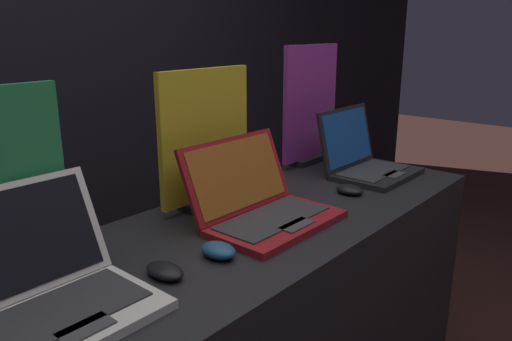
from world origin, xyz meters
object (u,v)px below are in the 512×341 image
at_px(promo_stand_middle, 206,142).
at_px(laptop_back, 365,159).
at_px(mouse_front, 165,271).
at_px(promo_stand_back, 310,108).
at_px(mouse_middle, 218,250).
at_px(laptop_front, 46,287).
at_px(mouse_back, 350,190).
at_px(laptop_middle, 261,203).

distance_m(promo_stand_middle, laptop_back, 0.67).
bearing_deg(mouse_front, promo_stand_back, 17.38).
distance_m(mouse_middle, promo_stand_middle, 0.42).
height_order(laptop_front, mouse_back, laptop_front).
relative_size(mouse_front, promo_stand_back, 0.22).
bearing_deg(mouse_middle, laptop_back, 5.51).
relative_size(laptop_middle, promo_stand_middle, 0.92).
relative_size(laptop_front, laptop_middle, 0.90).
xyz_separation_m(mouse_middle, promo_stand_back, (0.87, 0.34, 0.21)).
xyz_separation_m(mouse_front, mouse_back, (0.77, -0.02, 0.00)).
xyz_separation_m(promo_stand_middle, mouse_back, (0.38, -0.29, -0.19)).
bearing_deg(promo_stand_back, laptop_back, -90.00).
distance_m(laptop_back, promo_stand_back, 0.31).
distance_m(laptop_front, laptop_middle, 0.64).
distance_m(mouse_front, mouse_middle, 0.15).
height_order(mouse_middle, laptop_back, laptop_back).
xyz_separation_m(mouse_front, mouse_middle, (0.15, -0.02, 0.00)).
height_order(laptop_back, mouse_back, laptop_back).
xyz_separation_m(mouse_front, laptop_middle, (0.39, 0.05, 0.04)).
bearing_deg(mouse_front, mouse_middle, -8.23).
relative_size(laptop_back, promo_stand_back, 0.70).
bearing_deg(mouse_back, promo_stand_back, 54.14).
bearing_deg(promo_stand_middle, laptop_front, -161.31).
distance_m(mouse_front, promo_stand_middle, 0.51).
bearing_deg(mouse_middle, promo_stand_back, 21.35).
bearing_deg(laptop_front, mouse_middle, -11.35).
distance_m(laptop_front, laptop_back, 1.26).
distance_m(mouse_middle, mouse_back, 0.63).
bearing_deg(mouse_middle, laptop_front, 168.65).
relative_size(laptop_front, mouse_front, 3.38).
height_order(mouse_front, laptop_middle, laptop_middle).
bearing_deg(mouse_back, laptop_middle, 170.09).
distance_m(laptop_middle, mouse_back, 0.39).
bearing_deg(mouse_middle, mouse_front, 171.77).
xyz_separation_m(mouse_middle, promo_stand_middle, (0.25, 0.29, 0.18)).
distance_m(laptop_middle, promo_stand_back, 0.70).
height_order(laptop_middle, mouse_middle, laptop_middle).
bearing_deg(promo_stand_middle, laptop_middle, -90.00).
bearing_deg(laptop_middle, promo_stand_middle, 90.00).
bearing_deg(laptop_front, laptop_back, 0.25).
height_order(laptop_middle, laptop_back, laptop_back).
xyz_separation_m(promo_stand_middle, laptop_back, (0.62, -0.21, -0.14)).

